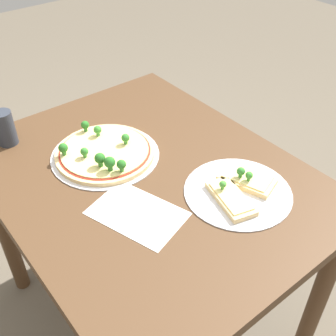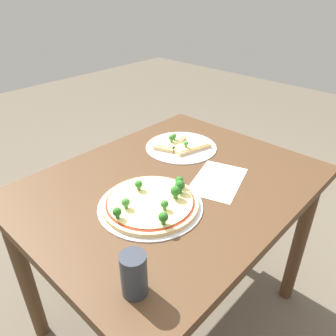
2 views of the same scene
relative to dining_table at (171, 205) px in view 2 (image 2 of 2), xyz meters
name	(u,v)px [view 2 (image 2 of 2)]	position (x,y,z in m)	size (l,w,h in m)	color
ground_plane	(170,311)	(0.00, 0.00, -0.65)	(8.00, 8.00, 0.00)	brown
dining_table	(171,205)	(0.00, 0.00, 0.00)	(1.07, 0.85, 0.76)	#4C331E
pizza_tray_whole	(151,203)	(0.15, 0.05, 0.12)	(0.35, 0.35, 0.07)	silver
pizza_tray_slice	(180,145)	(-0.23, -0.16, 0.12)	(0.31, 0.31, 0.06)	silver
drinking_cup	(134,274)	(0.42, 0.27, 0.17)	(0.06, 0.06, 0.12)	#2D333D
paper_menu	(218,180)	(-0.12, 0.12, 0.11)	(0.25, 0.17, 0.00)	white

